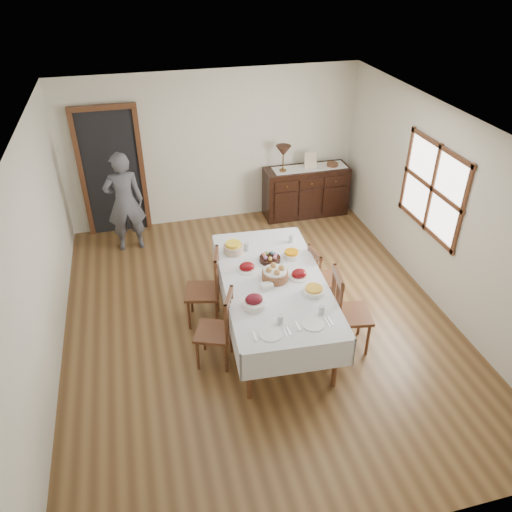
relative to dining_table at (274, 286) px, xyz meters
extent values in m
plane|color=brown|center=(-0.12, 0.28, -0.73)|extent=(6.00, 6.00, 0.00)
cube|color=silver|center=(-0.12, 0.28, 1.87)|extent=(5.00, 6.00, 0.02)
cube|color=silver|center=(-0.12, 3.28, 0.57)|extent=(5.00, 0.02, 2.60)
cube|color=silver|center=(-0.12, -2.72, 0.57)|extent=(5.00, 0.02, 2.60)
cube|color=silver|center=(-2.62, 0.28, 0.57)|extent=(0.02, 6.00, 2.60)
cube|color=silver|center=(2.38, 0.28, 0.57)|extent=(0.02, 6.00, 2.60)
cube|color=white|center=(2.36, 0.58, 0.77)|extent=(0.02, 1.30, 1.10)
cube|color=#59321D|center=(2.35, 0.58, 0.77)|extent=(0.03, 1.46, 1.26)
cube|color=black|center=(-1.82, 3.24, 0.32)|extent=(0.90, 0.06, 2.10)
cube|color=#59321D|center=(-1.82, 3.22, 0.32)|extent=(1.04, 0.08, 2.18)
cube|color=silver|center=(0.00, 0.00, 0.08)|extent=(1.33, 2.44, 0.04)
cylinder|color=#59321D|center=(-0.55, -0.99, -0.35)|extent=(0.06, 0.06, 0.77)
cylinder|color=#59321D|center=(0.42, -1.05, -0.35)|extent=(0.06, 0.06, 0.77)
cylinder|color=#59321D|center=(-0.42, 1.05, -0.35)|extent=(0.06, 0.06, 0.77)
cylinder|color=#59321D|center=(0.55, 0.99, -0.35)|extent=(0.06, 0.06, 0.77)
cube|color=silver|center=(-0.60, 0.04, -0.09)|extent=(0.17, 2.41, 0.37)
cube|color=silver|center=(0.60, -0.04, -0.09)|extent=(0.17, 2.41, 0.37)
cube|color=silver|center=(-0.07, -1.19, -0.09)|extent=(1.22, 0.10, 0.37)
cube|color=silver|center=(0.07, 1.19, -0.09)|extent=(1.22, 0.10, 0.37)
cube|color=#59321D|center=(-0.81, -0.32, -0.29)|extent=(0.54, 0.54, 0.04)
cylinder|color=#59321D|center=(-0.90, -0.11, -0.52)|extent=(0.04, 0.04, 0.43)
cylinder|color=#59321D|center=(-1.03, -0.42, -0.52)|extent=(0.04, 0.04, 0.43)
cylinder|color=#59321D|center=(-0.59, -0.23, -0.52)|extent=(0.04, 0.04, 0.43)
cylinder|color=#59321D|center=(-0.72, -0.54, -0.52)|extent=(0.04, 0.04, 0.43)
cylinder|color=#59321D|center=(-0.57, -0.23, -0.01)|extent=(0.04, 0.04, 0.55)
cylinder|color=#59321D|center=(-0.70, -0.56, -0.01)|extent=(0.04, 0.04, 0.55)
cube|color=#59321D|center=(-0.64, -0.40, 0.23)|extent=(0.19, 0.38, 0.08)
cylinder|color=#59321D|center=(-0.60, -0.31, -0.03)|extent=(0.02, 0.02, 0.46)
cylinder|color=#59321D|center=(-0.64, -0.40, -0.03)|extent=(0.02, 0.02, 0.46)
cylinder|color=#59321D|center=(-0.67, -0.48, -0.03)|extent=(0.02, 0.02, 0.46)
cube|color=#59321D|center=(-0.82, 0.46, -0.26)|extent=(0.53, 0.53, 0.04)
cylinder|color=#59321D|center=(-0.95, 0.67, -0.51)|extent=(0.04, 0.04, 0.45)
cylinder|color=#59321D|center=(-1.03, 0.32, -0.51)|extent=(0.04, 0.04, 0.45)
cylinder|color=#59321D|center=(-0.60, 0.59, -0.51)|extent=(0.04, 0.04, 0.45)
cylinder|color=#59321D|center=(-0.68, 0.24, -0.51)|extent=(0.04, 0.04, 0.45)
cylinder|color=#59321D|center=(-0.58, 0.59, 0.03)|extent=(0.04, 0.04, 0.58)
cylinder|color=#59321D|center=(-0.67, 0.23, 0.03)|extent=(0.04, 0.04, 0.58)
cube|color=#59321D|center=(-0.62, 0.41, 0.28)|extent=(0.14, 0.41, 0.08)
cylinder|color=#59321D|center=(-0.60, 0.50, 0.01)|extent=(0.02, 0.02, 0.48)
cylinder|color=#59321D|center=(-0.62, 0.41, 0.01)|extent=(0.02, 0.02, 0.48)
cylinder|color=#59321D|center=(-0.65, 0.32, 0.01)|extent=(0.02, 0.02, 0.48)
cube|color=#59321D|center=(0.84, -0.47, -0.24)|extent=(0.52, 0.52, 0.04)
cylinder|color=#59321D|center=(1.00, -0.68, -0.50)|extent=(0.04, 0.04, 0.47)
cylinder|color=#59321D|center=(1.05, -0.32, -0.50)|extent=(0.04, 0.04, 0.47)
cylinder|color=#59321D|center=(0.63, -0.62, -0.50)|extent=(0.04, 0.04, 0.47)
cylinder|color=#59321D|center=(0.69, -0.26, -0.50)|extent=(0.04, 0.04, 0.47)
cylinder|color=#59321D|center=(0.61, -0.63, 0.06)|extent=(0.04, 0.04, 0.61)
cylinder|color=#59321D|center=(0.67, -0.24, 0.06)|extent=(0.04, 0.04, 0.61)
cube|color=#59321D|center=(0.64, -0.44, 0.32)|extent=(0.11, 0.44, 0.09)
cylinder|color=#59321D|center=(0.62, -0.53, 0.04)|extent=(0.02, 0.02, 0.50)
cylinder|color=#59321D|center=(0.64, -0.44, 0.04)|extent=(0.02, 0.02, 0.50)
cylinder|color=#59321D|center=(0.65, -0.34, 0.04)|extent=(0.02, 0.02, 0.50)
cube|color=#59321D|center=(0.83, 0.38, -0.32)|extent=(0.42, 0.42, 0.04)
cylinder|color=#59321D|center=(1.00, 0.25, -0.54)|extent=(0.03, 0.03, 0.39)
cylinder|color=#59321D|center=(0.96, 0.55, -0.54)|extent=(0.03, 0.03, 0.39)
cylinder|color=#59321D|center=(0.69, 0.21, -0.54)|extent=(0.03, 0.03, 0.39)
cylinder|color=#59321D|center=(0.66, 0.52, -0.54)|extent=(0.03, 0.03, 0.39)
cylinder|color=#59321D|center=(0.67, 0.20, -0.07)|extent=(0.04, 0.04, 0.51)
cylinder|color=#59321D|center=(0.64, 0.53, -0.07)|extent=(0.04, 0.04, 0.51)
cube|color=#59321D|center=(0.66, 0.36, 0.15)|extent=(0.08, 0.37, 0.07)
cylinder|color=#59321D|center=(0.66, 0.28, -0.09)|extent=(0.02, 0.02, 0.42)
cylinder|color=#59321D|center=(0.66, 0.36, -0.09)|extent=(0.02, 0.02, 0.42)
cylinder|color=#59321D|center=(0.65, 0.44, -0.09)|extent=(0.02, 0.02, 0.42)
cube|color=black|center=(1.47, 3.00, -0.28)|extent=(1.50, 0.50, 0.90)
cube|color=black|center=(1.02, 2.74, -0.01)|extent=(0.42, 0.02, 0.18)
sphere|color=brown|center=(1.02, 2.72, -0.01)|extent=(0.03, 0.03, 0.03)
cube|color=black|center=(1.47, 2.74, -0.01)|extent=(0.42, 0.02, 0.18)
sphere|color=brown|center=(1.47, 2.72, -0.01)|extent=(0.03, 0.03, 0.03)
cube|color=black|center=(1.92, 2.74, -0.01)|extent=(0.42, 0.02, 0.18)
sphere|color=brown|center=(1.92, 2.72, -0.01)|extent=(0.03, 0.03, 0.03)
imported|color=#50515B|center=(-1.68, 2.59, 0.15)|extent=(0.57, 0.39, 1.76)
cylinder|color=brown|center=(0.02, 0.01, 0.15)|extent=(0.32, 0.32, 0.11)
cylinder|color=white|center=(0.02, 0.01, 0.22)|extent=(0.29, 0.29, 0.02)
sphere|color=#AE7B42|center=(0.10, 0.01, 0.25)|extent=(0.08, 0.08, 0.08)
sphere|color=#AE7B42|center=(0.02, 0.09, 0.25)|extent=(0.08, 0.08, 0.08)
sphere|color=#AE7B42|center=(-0.06, 0.01, 0.25)|extent=(0.08, 0.08, 0.08)
sphere|color=#AE7B42|center=(0.02, -0.07, 0.25)|extent=(0.08, 0.08, 0.08)
cylinder|color=black|center=(0.07, 0.41, 0.12)|extent=(0.27, 0.27, 0.05)
ellipsoid|color=pink|center=(0.14, 0.41, 0.17)|extent=(0.05, 0.05, 0.06)
ellipsoid|color=#5AA9D8|center=(0.11, 0.47, 0.17)|extent=(0.05, 0.05, 0.06)
ellipsoid|color=#87C66B|center=(0.05, 0.48, 0.17)|extent=(0.05, 0.05, 0.06)
ellipsoid|color=#E48554|center=(0.00, 0.44, 0.17)|extent=(0.05, 0.05, 0.06)
ellipsoid|color=#CB83D5|center=(0.00, 0.38, 0.17)|extent=(0.05, 0.05, 0.06)
ellipsoid|color=#E5BA53|center=(0.05, 0.34, 0.17)|extent=(0.05, 0.05, 0.06)
ellipsoid|color=pink|center=(0.11, 0.35, 0.17)|extent=(0.05, 0.05, 0.06)
cylinder|color=white|center=(-0.26, 0.30, 0.10)|extent=(0.27, 0.27, 0.01)
ellipsoid|color=#6A080D|center=(-0.26, 0.30, 0.13)|extent=(0.19, 0.16, 0.11)
cylinder|color=white|center=(0.32, -0.01, 0.10)|extent=(0.28, 0.28, 0.01)
ellipsoid|color=#6A080D|center=(0.32, -0.01, 0.13)|extent=(0.19, 0.16, 0.11)
cylinder|color=white|center=(-0.36, -0.44, 0.14)|extent=(0.27, 0.27, 0.08)
ellipsoid|color=#570F19|center=(-0.36, -0.44, 0.20)|extent=(0.20, 0.17, 0.11)
cylinder|color=white|center=(0.36, 0.43, 0.13)|extent=(0.20, 0.20, 0.06)
cylinder|color=orange|center=(0.36, 0.43, 0.17)|extent=(0.18, 0.18, 0.03)
cylinder|color=tan|center=(-0.34, 0.73, 0.15)|extent=(0.26, 0.26, 0.11)
cylinder|color=yellow|center=(-0.34, 0.73, 0.22)|extent=(0.20, 0.20, 0.04)
cylinder|color=white|center=(0.38, -0.37, 0.12)|extent=(0.26, 0.26, 0.05)
cylinder|color=gold|center=(0.38, -0.37, 0.16)|extent=(0.20, 0.20, 0.02)
cube|color=white|center=(-0.13, -0.15, 0.13)|extent=(0.15, 0.10, 0.07)
cylinder|color=white|center=(-0.30, -0.94, 0.10)|extent=(0.25, 0.25, 0.01)
cube|color=white|center=(-0.47, -0.94, 0.10)|extent=(0.09, 0.12, 0.01)
cube|color=silver|center=(-0.47, -0.94, 0.10)|extent=(0.02, 0.16, 0.01)
cube|color=silver|center=(-0.14, -0.94, 0.10)|extent=(0.02, 0.18, 0.01)
cube|color=silver|center=(-0.10, -0.94, 0.10)|extent=(0.03, 0.14, 0.01)
cylinder|color=silver|center=(-0.15, -0.79, 0.15)|extent=(0.07, 0.07, 0.10)
cylinder|color=white|center=(0.18, -0.90, 0.10)|extent=(0.25, 0.25, 0.01)
cube|color=white|center=(0.01, -0.90, 0.10)|extent=(0.09, 0.12, 0.01)
cube|color=silver|center=(0.01, -0.90, 0.10)|extent=(0.02, 0.16, 0.01)
cube|color=silver|center=(0.34, -0.90, 0.10)|extent=(0.02, 0.18, 0.01)
cube|color=silver|center=(0.38, -0.90, 0.10)|extent=(0.03, 0.14, 0.01)
cylinder|color=silver|center=(0.33, -0.75, 0.15)|extent=(0.07, 0.07, 0.10)
cylinder|color=silver|center=(-0.16, 0.74, 0.15)|extent=(0.07, 0.07, 0.11)
cylinder|color=silver|center=(0.48, 0.79, 0.15)|extent=(0.07, 0.07, 0.10)
cube|color=white|center=(1.52, 3.00, 0.17)|extent=(1.30, 0.35, 0.01)
cylinder|color=brown|center=(1.02, 2.97, 0.18)|extent=(0.12, 0.12, 0.03)
cylinder|color=brown|center=(1.02, 2.97, 0.32)|extent=(0.02, 0.02, 0.25)
cone|color=#3D251A|center=(1.02, 2.97, 0.54)|extent=(0.26, 0.26, 0.18)
cube|color=beige|center=(1.52, 2.99, 0.31)|extent=(0.22, 0.08, 0.28)
cylinder|color=#59321D|center=(1.93, 2.97, 0.20)|extent=(0.20, 0.20, 0.06)
camera|label=1|loc=(-1.43, -4.71, 3.60)|focal=35.00mm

